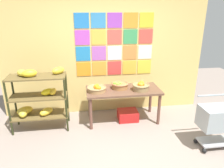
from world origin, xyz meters
TOP-DOWN VIEW (x-y plane):
  - ground at (0.00, 0.00)m, footprint 9.69×9.69m
  - back_wall_with_art at (0.01, 1.87)m, footprint 4.31×0.07m
  - banana_shelf_unit at (-1.33, 1.26)m, footprint 1.04×0.42m
  - display_table at (0.31, 1.34)m, footprint 1.46×0.66m
  - fruit_basket_back_right at (-0.22, 1.30)m, footprint 0.37×0.37m
  - fruit_basket_right at (0.63, 1.24)m, footprint 0.33×0.33m
  - fruit_basket_left at (0.24, 1.40)m, footprint 0.34×0.34m
  - produce_crate_under_table at (0.41, 1.33)m, footprint 0.41×0.33m
  - shopping_cart at (1.64, 0.23)m, footprint 0.58×0.42m

SIDE VIEW (x-z plane):
  - ground at x=0.00m, z-range 0.00..0.00m
  - produce_crate_under_table at x=0.41m, z-range 0.00..0.20m
  - shopping_cart at x=1.64m, z-range 0.09..0.95m
  - display_table at x=0.31m, z-range 0.26..0.94m
  - banana_shelf_unit at x=-1.33m, z-range 0.07..1.26m
  - fruit_basket_back_right at x=-0.22m, z-range 0.67..0.82m
  - fruit_basket_left at x=0.24m, z-range 0.68..0.82m
  - fruit_basket_right at x=0.63m, z-range 0.67..0.86m
  - back_wall_with_art at x=0.01m, z-range 0.00..2.89m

